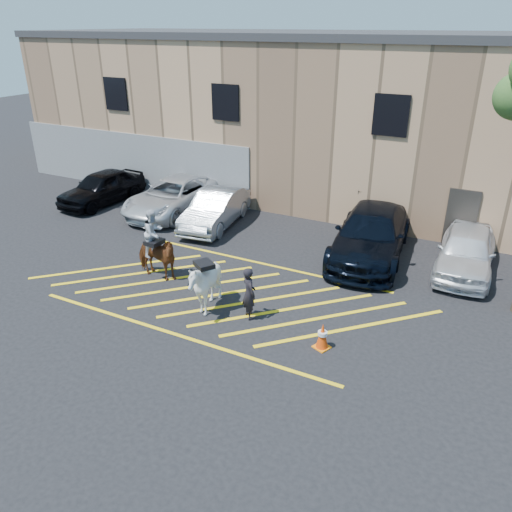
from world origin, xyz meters
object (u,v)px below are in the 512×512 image
at_px(mounted_bay, 155,251).
at_px(car_silver_sedan, 216,209).
at_px(car_black_suv, 102,187).
at_px(saddled_white, 205,285).
at_px(car_blue_suv, 371,234).
at_px(traffic_cone, 322,336).
at_px(car_white_pickup, 174,196).
at_px(handler, 249,293).
at_px(car_white_suv, 466,251).

bearing_deg(mounted_bay, car_silver_sedan, 98.31).
height_order(car_black_suv, mounted_bay, mounted_bay).
bearing_deg(car_black_suv, saddled_white, -28.44).
bearing_deg(car_blue_suv, traffic_cone, -91.71).
distance_m(car_white_pickup, traffic_cone, 11.56).
distance_m(car_silver_sedan, car_blue_suv, 6.49).
bearing_deg(mounted_bay, saddled_white, -21.69).
bearing_deg(car_blue_suv, car_black_suv, 173.79).
distance_m(car_silver_sedan, handler, 7.28).
relative_size(car_white_suv, handler, 2.80).
bearing_deg(car_silver_sedan, car_white_suv, -6.23).
relative_size(car_white_pickup, car_silver_sedan, 1.22).
relative_size(saddled_white, traffic_cone, 2.77).
height_order(car_black_suv, car_blue_suv, car_blue_suv).
xyz_separation_m(car_silver_sedan, saddled_white, (3.26, -5.93, 0.13)).
relative_size(car_white_pickup, saddled_white, 2.64).
distance_m(car_silver_sedan, traffic_cone, 9.27).
xyz_separation_m(car_black_suv, car_blue_suv, (12.67, -0.06, 0.10)).
height_order(car_white_pickup, handler, handler).
distance_m(handler, saddled_white, 1.32).
xyz_separation_m(car_black_suv, traffic_cone, (13.12, -6.19, -0.39)).
distance_m(car_white_pickup, mounted_bay, 6.35).
distance_m(car_black_suv, car_white_pickup, 3.74).
distance_m(car_silver_sedan, saddled_white, 6.77).
bearing_deg(saddled_white, car_black_suv, 147.65).
height_order(car_white_suv, traffic_cone, car_white_suv).
bearing_deg(car_blue_suv, car_white_pickup, 170.42).
xyz_separation_m(handler, traffic_cone, (2.38, -0.46, -0.42)).
bearing_deg(car_white_suv, saddled_white, -137.74).
height_order(car_blue_suv, mounted_bay, mounted_bay).
bearing_deg(car_blue_suv, mounted_bay, -145.51).
relative_size(car_silver_sedan, handler, 2.79).
height_order(car_blue_suv, traffic_cone, car_blue_suv).
height_order(car_white_suv, handler, handler).
height_order(car_silver_sedan, mounted_bay, mounted_bay).
xyz_separation_m(car_white_pickup, car_white_suv, (12.15, -0.35, 0.01)).
bearing_deg(traffic_cone, handler, 169.16).
distance_m(car_white_suv, saddled_white, 8.88).
xyz_separation_m(car_black_suv, handler, (10.74, -5.73, 0.03)).
bearing_deg(car_white_pickup, car_blue_suv, -3.37).
relative_size(car_blue_suv, traffic_cone, 8.00).
relative_size(car_black_suv, car_white_suv, 1.00).
bearing_deg(car_white_suv, traffic_cone, -114.84).
xyz_separation_m(car_black_suv, car_silver_sedan, (6.19, -0.06, -0.03)).
distance_m(car_white_pickup, saddled_white, 8.67).
distance_m(mounted_bay, saddled_white, 2.74).
bearing_deg(car_silver_sedan, mounted_bay, -89.23).
bearing_deg(traffic_cone, mounted_bay, 168.94).
bearing_deg(car_silver_sedan, car_white_pickup, 159.55).
bearing_deg(saddled_white, handler, 11.04).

